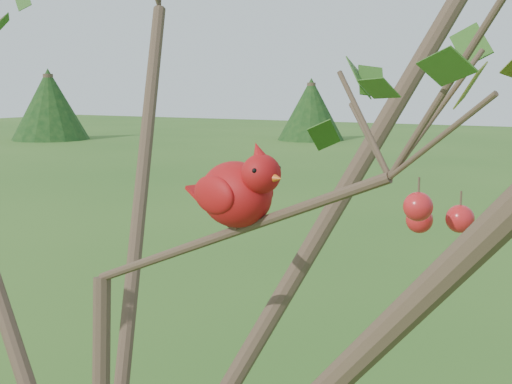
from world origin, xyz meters
The scene contains 3 objects.
crabapple_tree centered at (0.03, -0.02, 2.12)m, with size 2.35×2.05×2.95m.
cardinal centered at (0.29, 0.07, 2.16)m, with size 0.23×0.14×0.16m.
distant_trees centered at (-2.88, 25.01, 1.55)m, with size 42.86×13.29×3.48m.
Camera 1 is at (0.82, -0.83, 2.33)m, focal length 45.00 mm.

